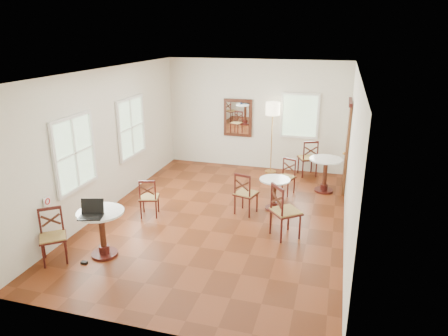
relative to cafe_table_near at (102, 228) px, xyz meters
name	(u,v)px	position (x,y,z in m)	size (l,w,h in m)	color
ground	(220,218)	(1.52, 1.99, -0.52)	(7.00, 7.00, 0.00)	#632911
room_shell	(221,126)	(1.46, 2.26, 1.37)	(5.02, 7.02, 3.01)	silver
cafe_table_near	(102,228)	(0.00, 0.00, 0.00)	(0.79, 0.79, 0.84)	#411410
cafe_table_mid	(274,190)	(2.52, 2.74, -0.09)	(0.66, 0.66, 0.70)	#411410
cafe_table_back	(325,171)	(3.52, 4.11, -0.01)	(0.78, 0.78, 0.83)	#411410
chair_near_a	(149,197)	(0.06, 1.68, -0.10)	(0.48, 0.48, 0.84)	#411410
chair_near_b	(53,236)	(-0.71, -0.38, -0.06)	(0.60, 0.60, 0.92)	#411410
chair_mid_a	(246,193)	(1.97, 2.34, -0.06)	(0.52, 0.52, 0.93)	#411410
chair_mid_b	(284,211)	(2.90, 1.53, 0.01)	(0.68, 0.68, 1.06)	#411410
chair_back_a	(308,158)	(3.03, 5.15, -0.02)	(0.60, 0.60, 0.99)	#411410
chair_back_b	(286,177)	(2.64, 3.71, -0.10)	(0.50, 0.50, 0.84)	#411410
floor_lamp	(273,113)	(2.04, 5.14, 1.12)	(0.38, 0.38, 1.93)	#BF8C3F
laptop	(92,212)	(-0.03, -0.20, 0.38)	(0.45, 0.40, 0.27)	black
mouse	(88,211)	(-0.19, -0.07, 0.34)	(0.09, 0.06, 0.03)	black
navy_mug	(94,207)	(-0.16, 0.06, 0.36)	(0.10, 0.07, 0.08)	#101C36
water_glass	(96,210)	(-0.01, -0.09, 0.38)	(0.07, 0.07, 0.11)	white
power_adapter	(84,263)	(-0.18, -0.35, -0.50)	(0.11, 0.06, 0.04)	black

